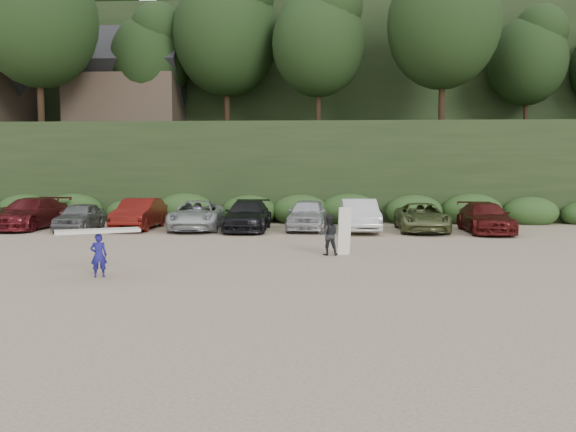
{
  "coord_description": "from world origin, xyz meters",
  "views": [
    {
      "loc": [
        2.05,
        -18.26,
        2.97
      ],
      "look_at": [
        1.01,
        3.0,
        1.3
      ],
      "focal_mm": 35.0,
      "sensor_mm": 36.0,
      "label": 1
    }
  ],
  "objects": [
    {
      "name": "parked_cars",
      "position": [
        -4.97,
        10.04,
        0.76
      ],
      "size": [
        33.97,
        6.07,
        1.62
      ],
      "color": "#ACACB1",
      "rests_on": "ground"
    },
    {
      "name": "ground",
      "position": [
        0.0,
        0.0,
        0.0
      ],
      "size": [
        120.0,
        120.0,
        0.0
      ],
      "primitive_type": "plane",
      "color": "tan",
      "rests_on": "ground"
    },
    {
      "name": "hillside_backdrop",
      "position": [
        -0.26,
        35.93,
        11.22
      ],
      "size": [
        90.0,
        41.5,
        28.0
      ],
      "color": "black",
      "rests_on": "ground"
    },
    {
      "name": "adult_surfer",
      "position": [
        2.58,
        1.7,
        0.75
      ],
      "size": [
        1.2,
        0.59,
        1.73
      ],
      "color": "black",
      "rests_on": "ground"
    },
    {
      "name": "child_surfer",
      "position": [
        -4.06,
        -2.84,
        0.93
      ],
      "size": [
        2.32,
        1.57,
        1.36
      ],
      "color": "navy",
      "rests_on": "ground"
    }
  ]
}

